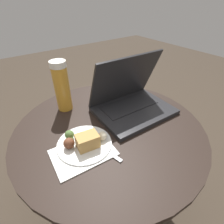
% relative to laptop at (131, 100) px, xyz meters
% --- Properties ---
extents(ground_plane, '(6.00, 6.00, 0.00)m').
position_rel_laptop_xyz_m(ground_plane, '(-0.14, -0.04, -0.57)').
color(ground_plane, '#382D23').
extents(table, '(0.73, 0.73, 0.52)m').
position_rel_laptop_xyz_m(table, '(-0.14, -0.04, -0.18)').
color(table, '#515156').
rests_on(table, ground_plane).
extents(napkin, '(0.21, 0.15, 0.00)m').
position_rel_laptop_xyz_m(napkin, '(-0.29, -0.10, -0.05)').
color(napkin, white).
rests_on(napkin, table).
extents(laptop, '(0.33, 0.26, 0.24)m').
position_rel_laptop_xyz_m(laptop, '(0.00, 0.00, 0.00)').
color(laptop, '#232326').
rests_on(laptop, table).
extents(beer_glass, '(0.06, 0.06, 0.22)m').
position_rel_laptop_xyz_m(beer_glass, '(-0.23, 0.18, 0.06)').
color(beer_glass, gold).
rests_on(beer_glass, table).
extents(snack_plate, '(0.19, 0.19, 0.06)m').
position_rel_laptop_xyz_m(snack_plate, '(-0.27, -0.07, -0.03)').
color(snack_plate, silver).
rests_on(snack_plate, table).
extents(fork, '(0.05, 0.16, 0.00)m').
position_rel_laptop_xyz_m(fork, '(-0.23, -0.11, -0.05)').
color(fork, '#B2B2B7').
rests_on(fork, table).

